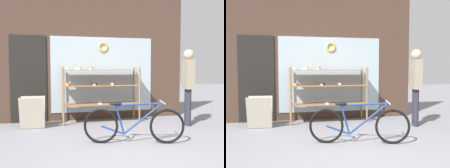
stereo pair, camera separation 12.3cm
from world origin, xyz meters
TOP-DOWN VIEW (x-y plane):
  - ground_plane at (0.00, 0.00)m, footprint 30.00×30.00m
  - storefront_facade at (-0.05, 2.88)m, footprint 4.75×0.13m
  - display_case at (0.04, 2.50)m, footprint 1.87×0.50m
  - bicycle at (0.30, 0.63)m, footprint 1.71×0.58m
  - sandwich_board at (-1.49, 2.13)m, footprint 0.53×0.39m
  - pedestrian at (1.94, 1.66)m, footprint 0.23×0.34m

SIDE VIEW (x-z plane):
  - ground_plane at x=0.00m, z-range 0.00..0.00m
  - bicycle at x=0.30m, z-range -0.04..0.70m
  - sandwich_board at x=-1.49m, z-range 0.01..0.70m
  - display_case at x=0.04m, z-range 0.19..1.53m
  - pedestrian at x=1.94m, z-range 0.16..1.90m
  - storefront_facade at x=-0.05m, z-range -0.06..3.63m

